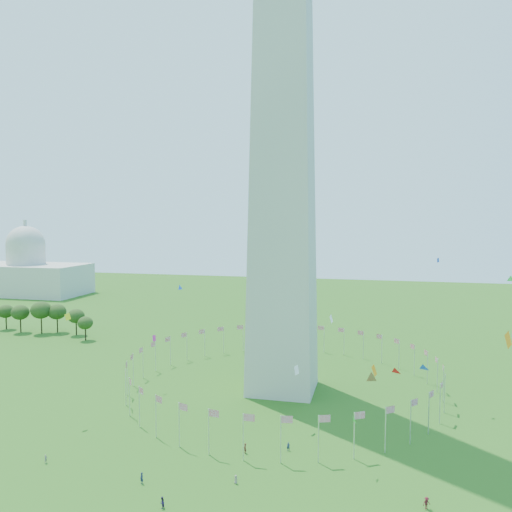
# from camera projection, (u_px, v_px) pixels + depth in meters

# --- Properties ---
(ground) EXTENTS (600.00, 600.00, 0.00)m
(ground) POSITION_uv_depth(u_px,v_px,m) (228.00, 489.00, 83.03)
(ground) COLOR #225513
(ground) RESTS_ON ground
(washington_monument) EXTENTS (16.80, 16.80, 169.00)m
(washington_monument) POSITION_uv_depth(u_px,v_px,m) (284.00, 61.00, 125.32)
(washington_monument) COLOR beige
(washington_monument) RESTS_ON ground
(flag_ring) EXTENTS (80.24, 80.24, 9.00)m
(flag_ring) POSITION_uv_depth(u_px,v_px,m) (283.00, 373.00, 131.18)
(flag_ring) COLOR silver
(flag_ring) RESTS_ON ground
(capitol_building) EXTENTS (70.00, 35.00, 46.00)m
(capitol_building) POSITION_uv_depth(u_px,v_px,m) (26.00, 256.00, 297.87)
(capitol_building) COLOR beige
(capitol_building) RESTS_ON ground
(crowd) EXTENTS (90.73, 64.64, 1.94)m
(crowd) POSITION_uv_depth(u_px,v_px,m) (302.00, 512.00, 74.85)
(crowd) COLOR #193E26
(crowd) RESTS_ON ground
(kites_aloft) EXTENTS (92.96, 71.45, 29.36)m
(kites_aloft) POSITION_uv_depth(u_px,v_px,m) (328.00, 350.00, 100.45)
(kites_aloft) COLOR red
(kites_aloft) RESTS_ON ground
(tree_line_west) EXTENTS (54.57, 15.13, 12.40)m
(tree_line_west) POSITION_uv_depth(u_px,v_px,m) (35.00, 320.00, 196.03)
(tree_line_west) COLOR #31541C
(tree_line_west) RESTS_ON ground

